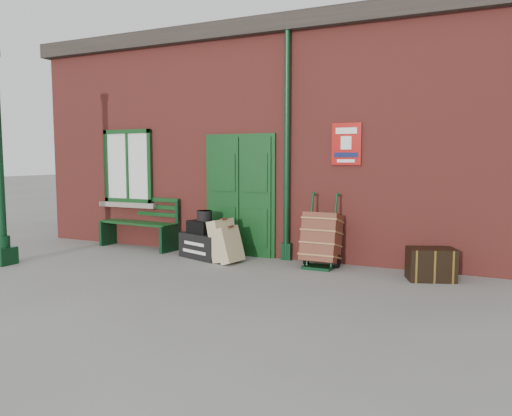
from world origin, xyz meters
The scene contains 11 objects.
ground centered at (0.00, 0.00, 0.00)m, with size 80.00×80.00×0.00m, color gray.
station_building centered at (0.00, 3.49, 2.16)m, with size 10.30×4.30×4.36m.
canopy_column centered at (-3.60, -1.00, 1.41)m, with size 0.34×0.34×3.61m.
bench centered at (-2.50, 1.33, 0.53)m, with size 1.75×0.70×1.06m.
houdini_trunk centered at (-0.76, 0.96, 0.23)m, with size 0.91×0.50×0.45m, color black.
strongbox centered at (-0.81, 0.96, 0.57)m, with size 0.50×0.36×0.23m, color black.
hatbox centered at (-0.78, 0.99, 0.77)m, with size 0.27×0.27×0.18m, color black.
suitcase_back centered at (-0.31, 0.83, 0.38)m, with size 0.21×0.52×0.73m, color tan.
suitcase_front centered at (-0.13, 0.73, 0.33)m, with size 0.19×0.47×0.62m, color tan.
porter_trolley centered at (1.40, 1.12, 0.47)m, with size 0.60×0.64×1.21m.
dark_trunk centered at (3.15, 0.95, 0.24)m, with size 0.67×0.44×0.48m, color black.
Camera 1 is at (3.91, -6.76, 1.82)m, focal length 35.00 mm.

